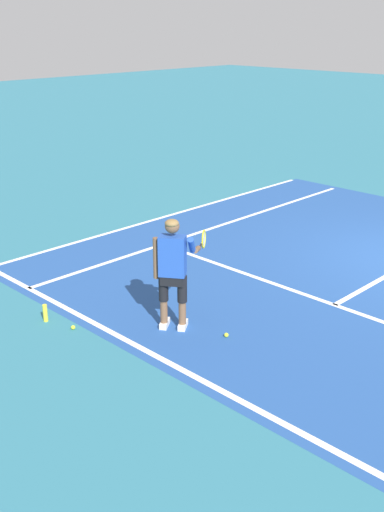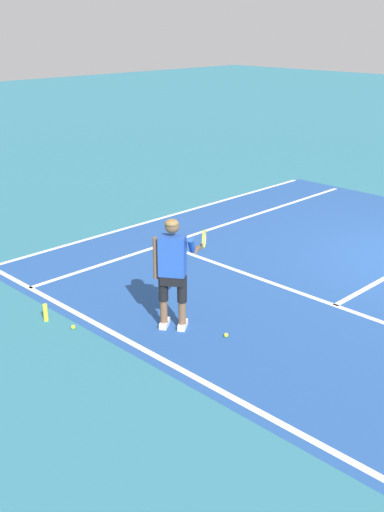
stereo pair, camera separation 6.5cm
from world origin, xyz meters
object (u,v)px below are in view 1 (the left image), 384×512
at_px(tennis_ball_near_feet, 73,327).
at_px(tennis_ball_by_baseline, 226,335).
at_px(tennis_player, 173,266).
at_px(water_bottle, 45,313).

bearing_deg(tennis_ball_near_feet, tennis_ball_by_baseline, 38.66).
bearing_deg(tennis_ball_by_baseline, tennis_ball_near_feet, -141.34).
bearing_deg(tennis_ball_by_baseline, tennis_player, -157.06).
bearing_deg(tennis_player, water_bottle, -141.18).
xyz_separation_m(tennis_ball_near_feet, water_bottle, (-0.52, -0.14, 0.11)).
xyz_separation_m(tennis_player, water_bottle, (-1.55, -1.24, -0.85)).
xyz_separation_m(tennis_player, tennis_ball_by_baseline, (0.76, 0.32, -0.96)).
height_order(tennis_ball_near_feet, water_bottle, water_bottle).
relative_size(tennis_player, water_bottle, 6.18).
xyz_separation_m(tennis_ball_by_baseline, water_bottle, (-2.31, -1.57, 0.11)).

